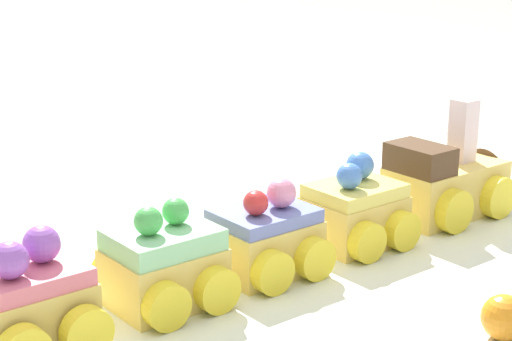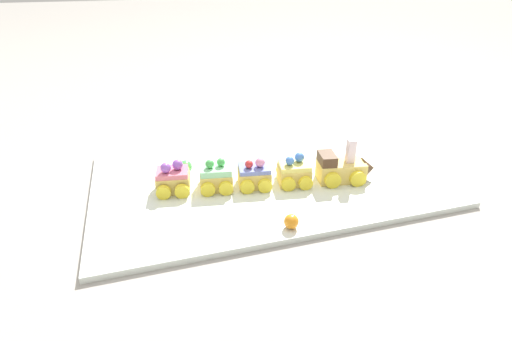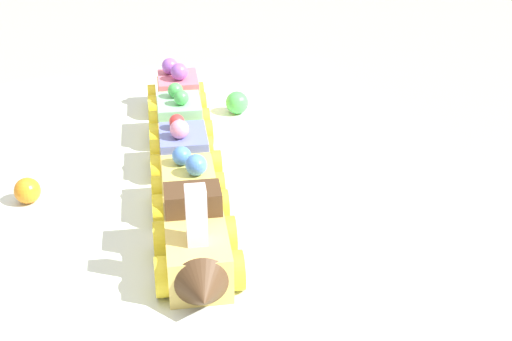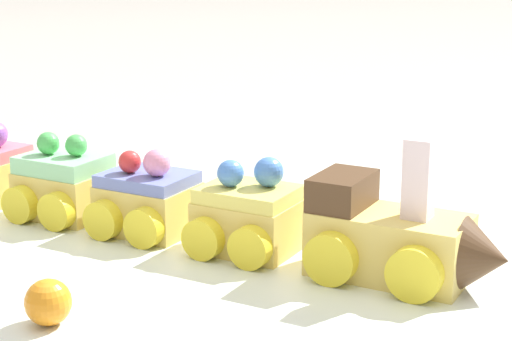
{
  "view_description": "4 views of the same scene",
  "coord_description": "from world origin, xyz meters",
  "px_view_note": "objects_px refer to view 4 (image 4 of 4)",
  "views": [
    {
      "loc": [
        -0.44,
        -0.39,
        0.25
      ],
      "look_at": [
        0.02,
        0.03,
        0.06
      ],
      "focal_mm": 60.0,
      "sensor_mm": 36.0,
      "label": 1
    },
    {
      "loc": [
        -0.25,
        -0.74,
        0.44
      ],
      "look_at": [
        -0.03,
        -0.03,
        0.04
      ],
      "focal_mm": 28.0,
      "sensor_mm": 36.0,
      "label": 2
    },
    {
      "loc": [
        0.65,
        -0.17,
        0.39
      ],
      "look_at": [
        0.02,
        0.03,
        0.03
      ],
      "focal_mm": 50.0,
      "sensor_mm": 36.0,
      "label": 3
    },
    {
      "loc": [
        0.24,
        -0.58,
        0.22
      ],
      "look_at": [
        0.03,
        0.03,
        0.05
      ],
      "focal_mm": 60.0,
      "sensor_mm": 36.0,
      "label": 4
    }
  ],
  "objects_px": {
    "cake_train_locomotive": "(401,240)",
    "cake_car_lemon": "(249,217)",
    "cake_car_blueberry": "(148,202)",
    "cake_car_mint": "(65,186)",
    "gumball_green": "(66,166)",
    "gumball_orange": "(48,302)"
  },
  "relations": [
    {
      "from": "cake_train_locomotive",
      "to": "cake_car_blueberry",
      "type": "xyz_separation_m",
      "value": [
        -0.19,
        0.03,
        -0.0
      ]
    },
    {
      "from": "cake_train_locomotive",
      "to": "cake_car_mint",
      "type": "bearing_deg",
      "value": -180.0
    },
    {
      "from": "cake_train_locomotive",
      "to": "cake_car_lemon",
      "type": "distance_m",
      "value": 0.11
    },
    {
      "from": "cake_car_mint",
      "to": "gumball_orange",
      "type": "distance_m",
      "value": 0.21
    },
    {
      "from": "cake_train_locomotive",
      "to": "gumball_green",
      "type": "xyz_separation_m",
      "value": [
        -0.33,
        0.13,
        -0.01
      ]
    },
    {
      "from": "cake_car_blueberry",
      "to": "gumball_orange",
      "type": "xyz_separation_m",
      "value": [
        0.02,
        -0.17,
        -0.01
      ]
    },
    {
      "from": "cake_train_locomotive",
      "to": "gumball_green",
      "type": "bearing_deg",
      "value": 167.42
    },
    {
      "from": "cake_car_blueberry",
      "to": "cake_car_mint",
      "type": "distance_m",
      "value": 0.08
    },
    {
      "from": "cake_car_lemon",
      "to": "cake_car_blueberry",
      "type": "bearing_deg",
      "value": -179.69
    },
    {
      "from": "cake_train_locomotive",
      "to": "cake_car_mint",
      "type": "relative_size",
      "value": 1.58
    },
    {
      "from": "cake_car_lemon",
      "to": "cake_train_locomotive",
      "type": "bearing_deg",
      "value": -0.08
    },
    {
      "from": "cake_car_lemon",
      "to": "cake_car_mint",
      "type": "distance_m",
      "value": 0.17
    },
    {
      "from": "cake_train_locomotive",
      "to": "gumball_orange",
      "type": "xyz_separation_m",
      "value": [
        -0.18,
        -0.14,
        -0.01
      ]
    },
    {
      "from": "cake_train_locomotive",
      "to": "cake_car_mint",
      "type": "height_order",
      "value": "cake_train_locomotive"
    },
    {
      "from": "cake_car_blueberry",
      "to": "cake_car_mint",
      "type": "height_order",
      "value": "cake_car_mint"
    },
    {
      "from": "cake_car_mint",
      "to": "gumball_orange",
      "type": "relative_size",
      "value": 3.1
    },
    {
      "from": "cake_train_locomotive",
      "to": "gumball_orange",
      "type": "distance_m",
      "value": 0.22
    },
    {
      "from": "cake_train_locomotive",
      "to": "gumball_green",
      "type": "height_order",
      "value": "cake_train_locomotive"
    },
    {
      "from": "cake_car_lemon",
      "to": "gumball_orange",
      "type": "height_order",
      "value": "cake_car_lemon"
    },
    {
      "from": "cake_car_lemon",
      "to": "gumball_orange",
      "type": "bearing_deg",
      "value": -103.81
    },
    {
      "from": "cake_car_lemon",
      "to": "cake_car_blueberry",
      "type": "distance_m",
      "value": 0.09
    },
    {
      "from": "cake_train_locomotive",
      "to": "cake_car_mint",
      "type": "xyz_separation_m",
      "value": [
        -0.27,
        0.04,
        -0.0
      ]
    }
  ]
}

